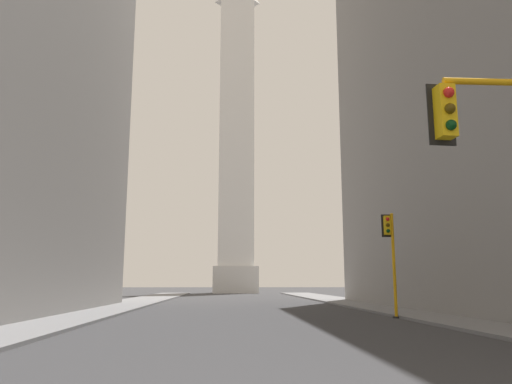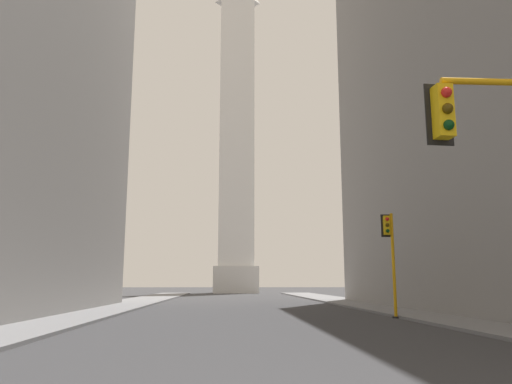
% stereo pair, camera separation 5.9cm
% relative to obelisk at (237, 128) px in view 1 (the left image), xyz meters
% --- Properties ---
extents(sidewalk_left, '(5.00, 111.48, 0.15)m').
position_rel_obelisk_xyz_m(sidewalk_left, '(-10.53, -59.46, -31.75)').
color(sidewalk_left, slate).
rests_on(sidewalk_left, ground_plane).
extents(sidewalk_right, '(5.00, 111.48, 0.15)m').
position_rel_obelisk_xyz_m(sidewalk_right, '(10.53, -59.46, -31.75)').
color(sidewalk_right, slate).
rests_on(sidewalk_right, ground_plane).
extents(obelisk, '(8.27, 8.27, 66.09)m').
position_rel_obelisk_xyz_m(obelisk, '(0.00, 0.00, 0.00)').
color(obelisk, silver).
rests_on(obelisk, ground_plane).
extents(traffic_light_mid_right, '(0.76, 0.51, 5.94)m').
position_rel_obelisk_xyz_m(traffic_light_mid_right, '(7.81, -66.22, -27.92)').
color(traffic_light_mid_right, orange).
rests_on(traffic_light_mid_right, ground_plane).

